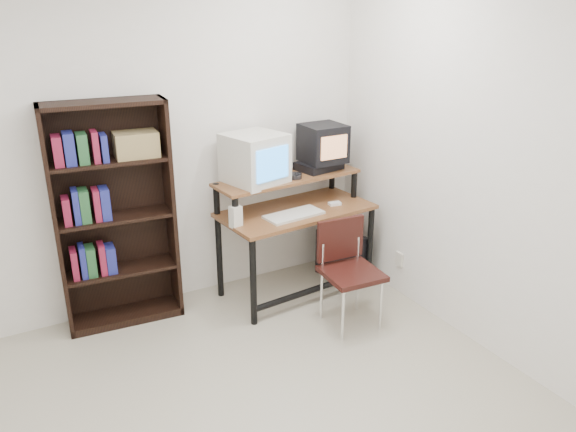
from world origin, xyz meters
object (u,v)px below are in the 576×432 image
school_chair (347,262)px  crt_tv (323,143)px  bookshelf (114,213)px  pc_tower (342,255)px  crt_monitor (255,159)px  computer_desk (295,213)px

school_chair → crt_tv: bearing=75.4°
bookshelf → pc_tower: bearing=-3.1°
school_chair → bookshelf: size_ratio=0.48×
pc_tower → crt_tv: bearing=113.9°
bookshelf → crt_tv: bearing=1.5°
school_chair → crt_monitor: bearing=121.4°
computer_desk → school_chair: 0.67m
computer_desk → school_chair: computer_desk is taller
pc_tower → bookshelf: (-1.86, 0.25, 0.66)m
computer_desk → crt_monitor: bearing=155.1°
computer_desk → pc_tower: computer_desk is taller
crt_monitor → bookshelf: bearing=159.2°
computer_desk → crt_tv: bearing=16.6°
crt_monitor → pc_tower: crt_monitor is taller
crt_tv → pc_tower: 1.02m
school_chair → computer_desk: bearing=101.8°
crt_monitor → computer_desk: bearing=-33.8°
crt_monitor → pc_tower: size_ratio=1.12×
computer_desk → crt_monitor: crt_monitor is taller
computer_desk → crt_tv: (0.35, 0.14, 0.51)m
computer_desk → bookshelf: bookshelf is taller
computer_desk → crt_monitor: (-0.30, 0.11, 0.47)m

